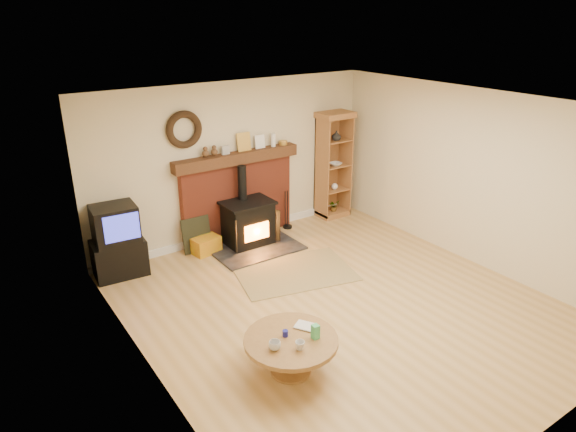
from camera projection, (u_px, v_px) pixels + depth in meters
ground at (339, 305)px, 6.75m from camera, size 5.50×5.50×0.00m
room_shell at (338, 179)px, 6.17m from camera, size 5.02×5.52×2.61m
chimney_breast at (238, 192)px, 8.49m from camera, size 2.20×0.22×1.78m
wood_stove at (249, 224)px, 8.34m from camera, size 1.40×1.00×1.31m
area_rug at (294, 272)px, 7.58m from camera, size 1.90×1.51×0.01m
tv_unit at (117, 242)px, 7.35m from camera, size 0.77×0.57×1.07m
curio_cabinet at (333, 165)px, 9.35m from camera, size 0.62×0.45×1.94m
firelog_box at (206, 245)px, 8.14m from camera, size 0.46×0.33×0.27m
leaning_painting at (197, 235)px, 8.16m from camera, size 0.47×0.13×0.56m
fire_tools at (287, 222)px, 9.09m from camera, size 0.16×0.16×0.70m
coffee_table at (291, 345)px, 5.38m from camera, size 1.00×1.00×0.58m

